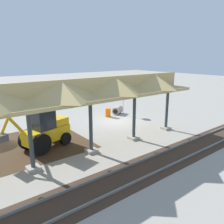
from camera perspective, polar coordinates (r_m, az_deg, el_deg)
ground_plane at (r=21.43m, az=1.06°, el=-2.40°), size 120.00×120.00×0.00m
dirt_work_zone at (r=16.79m, az=-22.27°, el=-8.33°), size 8.69×7.00×0.01m
platform_canopy at (r=13.62m, az=-5.81°, el=5.83°), size 16.56×3.20×4.90m
rail_tracks at (r=16.21m, az=20.08°, el=-8.84°), size 60.00×2.58×0.15m
stop_sign at (r=23.26m, az=2.94°, el=3.50°), size 0.68×0.40×2.50m
backhoe at (r=15.61m, az=-17.21°, el=-4.61°), size 5.13×2.48×2.82m
concrete_pipe at (r=24.05m, az=1.46°, el=0.47°), size 1.51×1.34×0.82m
traffic_barrel at (r=22.92m, az=-1.06°, el=-0.12°), size 0.56×0.56×0.90m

